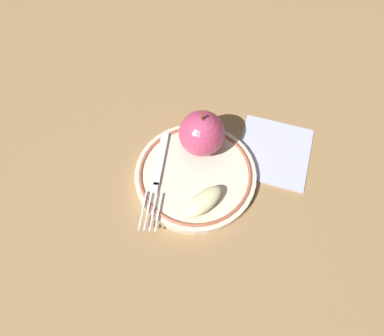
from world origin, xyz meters
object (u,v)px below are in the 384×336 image
object	(u,v)px
plate	(192,177)
apple_slice_front	(204,202)
napkin_folded	(274,151)
fork	(158,175)
apple_red_whole	(202,133)

from	to	relation	value
plate	apple_slice_front	xyz separation A→B (m)	(-0.04, -0.04, 0.02)
apple_slice_front	napkin_folded	bearing A→B (deg)	-1.36
fork	napkin_folded	size ratio (longest dim) A/B	1.39
plate	napkin_folded	size ratio (longest dim) A/B	1.55
plate	napkin_folded	bearing A→B (deg)	-45.29
plate	apple_red_whole	size ratio (longest dim) A/B	2.37
apple_slice_front	plate	bearing A→B (deg)	66.37
plate	apple_red_whole	world-z (taller)	apple_red_whole
apple_red_whole	apple_slice_front	world-z (taller)	apple_red_whole
plate	apple_red_whole	bearing A→B (deg)	7.95
apple_red_whole	apple_slice_front	bearing A→B (deg)	-154.72
apple_slice_front	fork	xyz separation A→B (m)	(0.02, 0.09, -0.01)
plate	fork	world-z (taller)	fork
napkin_folded	apple_red_whole	bearing A→B (deg)	113.64
plate	napkin_folded	distance (m)	0.15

